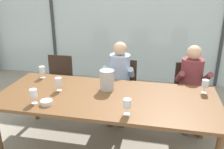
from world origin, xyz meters
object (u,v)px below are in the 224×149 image
Objects in this scene: dining_table at (106,100)px; wine_glass_by_left_taster at (205,84)px; person_pale_blue_shirt at (119,76)px; ice_bucket_primary at (107,80)px; wine_glass_center_pour at (33,93)px; chair_near_curtain at (59,78)px; tasting_bowl at (46,102)px; wine_glass_near_bucket at (59,82)px; wine_glass_by_right_taster at (42,70)px; chair_center at (189,88)px; chair_left_of_center at (122,83)px; person_maroon_top at (192,81)px; wine_glass_spare_empty at (127,104)px.

wine_glass_by_left_taster is at bearing 15.98° from dining_table.
person_pale_blue_shirt is 4.55× the size of ice_bucket_primary.
person_pale_blue_shirt is 0.66m from ice_bucket_primary.
wine_glass_by_left_taster is 1.00× the size of wine_glass_center_pour.
wine_glass_by_left_taster is (2.23, -0.62, 0.34)m from chair_near_curtain.
tasting_bowl is 0.78× the size of wine_glass_near_bucket.
wine_glass_by_right_taster is at bearing -160.29° from person_pale_blue_shirt.
ice_bucket_primary is at bearing -11.64° from wine_glass_by_right_taster.
tasting_bowl is at bearing -148.45° from chair_center.
chair_left_of_center is 3.34× the size of ice_bucket_primary.
wine_glass_near_bucket is at bearing -157.55° from chair_center.
wine_glass_center_pour is (-0.80, -1.31, 0.34)m from chair_left_of_center.
wine_glass_near_bucket is 1.00× the size of wine_glass_center_pour.
tasting_bowl is 0.78× the size of wine_glass_by_right_taster.
ice_bucket_primary is at bearing -36.41° from chair_near_curtain.
chair_near_curtain is 0.65m from wine_glass_by_right_taster.
person_maroon_top is (1.05, -0.13, 0.17)m from chair_left_of_center.
tasting_bowl is 0.93m from wine_glass_spare_empty.
tasting_bowl is (-0.58, -0.55, -0.11)m from ice_bucket_primary.
person_maroon_top reaches higher than wine_glass_by_right_taster.
wine_glass_near_bucket is at bearing -64.67° from chair_near_curtain.
wine_glass_by_right_taster reaches higher than chair_left_of_center.
wine_glass_by_left_taster reaches higher than dining_table.
dining_table is at bearing -3.01° from wine_glass_near_bucket.
wine_glass_center_pour is (-0.76, -0.35, 0.18)m from dining_table.
person_pale_blue_shirt reaches higher than wine_glass_by_left_taster.
chair_left_of_center is 0.22m from person_pale_blue_shirt.
chair_left_of_center is 6.49× the size of tasting_bowl.
dining_table is at bearing -148.27° from person_maroon_top.
wine_glass_by_right_taster is (0.02, -0.56, 0.34)m from chair_near_curtain.
wine_glass_spare_empty is at bearing -140.32° from wine_glass_by_left_taster.
chair_left_of_center is 5.06× the size of wine_glass_spare_empty.
person_maroon_top is at bearing -2.46° from person_pale_blue_shirt.
ice_bucket_primary is at bearing -151.23° from chair_center.
wine_glass_by_right_taster is (-1.08, -0.55, 0.34)m from chair_left_of_center.
person_pale_blue_shirt and person_maroon_top have the same top height.
chair_near_curtain is at bearing 102.70° from wine_glass_center_pour.
ice_bucket_primary is 1.52× the size of wine_glass_by_left_taster.
person_pale_blue_shirt is 8.85× the size of tasting_bowl.
wine_glass_by_right_taster is (-0.28, 0.75, -0.00)m from wine_glass_center_pour.
ice_bucket_primary is 0.80m from tasting_bowl.
wine_glass_spare_empty is (-0.76, -1.37, 0.34)m from chair_center.
ice_bucket_primary is (-0.03, 0.19, 0.19)m from dining_table.
wine_glass_near_bucket is (-1.71, -0.80, 0.17)m from person_maroon_top.
chair_left_of_center reaches higher than tasting_bowl.
wine_glass_spare_empty reaches higher than tasting_bowl.
chair_near_curtain is 1.00× the size of chair_center.
person_maroon_top is 6.90× the size of wine_glass_center_pour.
person_maroon_top is at bearing 11.39° from wine_glass_by_right_taster.
chair_near_curtain is at bearing 171.01° from person_maroon_top.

